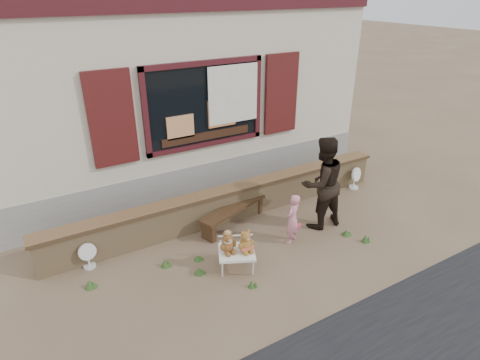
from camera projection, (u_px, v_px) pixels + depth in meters
ground at (257, 243)px, 7.16m from camera, size 80.00×80.00×0.00m
shopfront at (160, 83)px, 9.78m from camera, size 8.04×5.13×4.00m
brick_wall at (230, 203)px, 7.79m from camera, size 7.10×0.36×0.67m
bench at (233, 211)px, 7.59m from camera, size 1.56×0.82×0.39m
folding_chair at (237, 253)px, 6.37m from camera, size 0.73×0.70×0.35m
teddy_bear_left at (228, 242)px, 6.26m from camera, size 0.35×0.33×0.38m
teddy_bear_right at (245, 241)px, 6.28m from camera, size 0.35×0.34×0.38m
child at (293, 219)px, 7.00m from camera, size 0.41×0.35×0.94m
adult at (322, 183)px, 7.33m from camera, size 0.89×0.71×1.78m
fan_left at (88, 255)px, 6.45m from camera, size 0.29×0.19×0.46m
fan_right at (355, 178)px, 8.99m from camera, size 0.33×0.21×0.51m
grass_tufts at (226, 260)px, 6.60m from camera, size 4.66×1.38×0.15m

